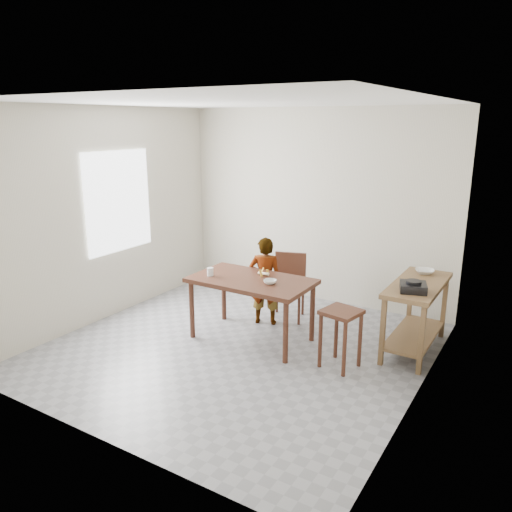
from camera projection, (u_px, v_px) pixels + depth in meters
The scene contains 17 objects.
floor at pixel (238, 350), 5.72m from camera, with size 4.00×4.00×0.04m, color gray.
ceiling at pixel (235, 100), 5.00m from camera, with size 4.00×4.00×0.04m, color white.
wall_back at pixel (316, 206), 7.02m from camera, with size 4.00×0.04×2.70m, color beige.
wall_front at pixel (86, 284), 3.69m from camera, with size 4.00×0.04×2.70m, color beige.
wall_left at pixel (105, 215), 6.37m from camera, with size 0.04×4.00×2.70m, color beige.
wall_right at pixel (430, 259), 4.34m from camera, with size 0.04×4.00×2.70m, color beige.
window_pane at pixel (119, 202), 6.47m from camera, with size 0.02×1.10×1.30m, color white.
dining_table at pixel (252, 309), 5.86m from camera, with size 1.40×0.80×0.75m, color #402015, non-canonical shape.
prep_counter at pixel (415, 317), 5.56m from camera, with size 0.50×1.20×0.80m, color brown, non-canonical shape.
child at pixel (265, 281), 6.28m from camera, with size 0.41×0.27×1.13m, color white.
dining_chair at pixel (288, 287), 6.47m from camera, with size 0.41×0.41×0.85m, color #402015, non-canonical shape.
stool at pixel (340, 339), 5.20m from camera, with size 0.36×0.36×0.63m, color #402015, non-canonical shape.
glass_tumbler at pixel (210, 272), 5.87m from camera, with size 0.08×0.08×0.10m, color silver.
small_bowl at pixel (270, 282), 5.58m from camera, with size 0.15×0.15×0.05m, color silver.
banana at pixel (263, 273), 5.87m from camera, with size 0.17×0.12×0.06m, color #F2CB5D, non-canonical shape.
serving_bowl at pixel (425, 271), 5.78m from camera, with size 0.21×0.21×0.05m, color silver.
gas_burner at pixel (413, 287), 5.18m from camera, with size 0.27×0.27×0.09m, color black.
Camera 1 is at (2.90, -4.36, 2.52)m, focal length 35.00 mm.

